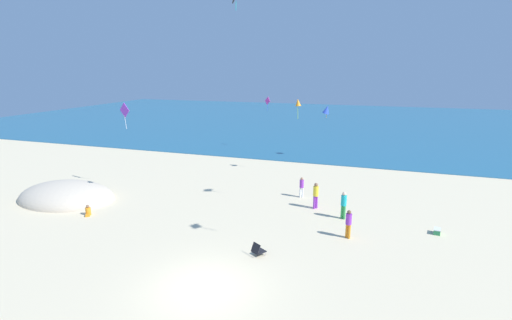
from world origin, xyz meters
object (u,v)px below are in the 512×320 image
at_px(person_5, 302,186).
at_px(kite_blue, 327,109).
at_px(person_1, 316,194).
at_px(person_4, 349,222).
at_px(beach_chair_near_camera, 258,250).
at_px(kite_magenta, 268,101).
at_px(person_3, 344,203).
at_px(kite_purple, 125,111).
at_px(person_0, 88,211).
at_px(cooler_box, 437,231).
at_px(kite_orange, 298,103).

xyz_separation_m(person_5, kite_blue, (-0.09, 12.10, 4.13)).
distance_m(person_1, person_4, 4.46).
bearing_deg(person_4, person_5, 71.45).
distance_m(beach_chair_near_camera, kite_magenta, 25.08).
xyz_separation_m(person_1, person_3, (1.88, -1.16, -0.02)).
bearing_deg(kite_purple, kite_magenta, 69.90).
distance_m(person_0, kite_magenta, 23.23).
xyz_separation_m(person_1, kite_blue, (-1.39, 13.94, 3.97)).
distance_m(cooler_box, person_3, 5.26).
distance_m(person_1, kite_magenta, 18.95).
height_order(cooler_box, kite_orange, kite_orange).
height_order(person_5, kite_purple, kite_purple).
xyz_separation_m(person_5, kite_purple, (-12.94, -1.83, 5.03)).
relative_size(person_4, kite_purple, 0.82).
xyz_separation_m(kite_magenta, kite_orange, (5.26, -8.81, 0.73)).
relative_size(person_1, kite_purple, 0.90).
bearing_deg(person_4, beach_chair_near_camera, 168.33).
distance_m(person_5, kite_purple, 14.00).
bearing_deg(kite_orange, person_5, -74.30).
xyz_separation_m(beach_chair_near_camera, person_3, (3.50, 6.00, 0.68)).
relative_size(kite_purple, kite_magenta, 1.26).
bearing_deg(person_1, kite_purple, -140.42).
relative_size(person_1, kite_orange, 1.03).
xyz_separation_m(person_1, person_5, (-1.30, 1.84, -0.15)).
height_order(person_3, kite_orange, kite_orange).
bearing_deg(kite_blue, kite_orange, -103.97).
xyz_separation_m(person_1, person_4, (2.38, -3.77, -0.09)).
relative_size(person_3, person_5, 1.16).
relative_size(beach_chair_near_camera, kite_orange, 0.47).
bearing_deg(person_0, person_5, 89.40).
distance_m(person_1, kite_blue, 14.57).
distance_m(cooler_box, person_4, 5.15).
height_order(beach_chair_near_camera, kite_magenta, kite_magenta).
distance_m(person_0, person_3, 15.79).
relative_size(kite_blue, kite_orange, 0.77).
bearing_deg(cooler_box, kite_magenta, 129.94).
distance_m(person_0, person_4, 15.76).
bearing_deg(beach_chair_near_camera, kite_orange, 37.88).
height_order(cooler_box, kite_blue, kite_blue).
distance_m(person_1, kite_orange, 9.70).
bearing_deg(person_5, kite_orange, -9.67).
bearing_deg(kite_magenta, kite_blue, -20.60).
bearing_deg(person_1, person_0, -117.55).
bearing_deg(kite_magenta, person_3, -60.29).
relative_size(person_3, kite_blue, 1.32).
xyz_separation_m(person_3, kite_orange, (-4.82, 8.85, 5.14)).
bearing_deg(kite_purple, person_3, -4.14).
height_order(cooler_box, person_4, person_4).
xyz_separation_m(beach_chair_near_camera, kite_magenta, (-6.58, 23.66, 5.09)).
bearing_deg(kite_magenta, person_5, -64.79).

